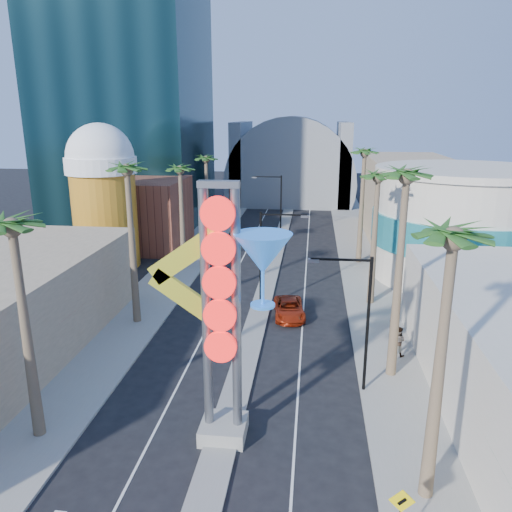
{
  "coord_description": "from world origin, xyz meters",
  "views": [
    {
      "loc": [
        4.01,
        -17.84,
        15.25
      ],
      "look_at": [
        -0.27,
        19.12,
        4.67
      ],
      "focal_mm": 35.0,
      "sensor_mm": 36.0,
      "label": 1
    }
  ],
  "objects": [
    {
      "name": "ground",
      "position": [
        0.0,
        0.0,
        0.0
      ],
      "size": [
        240.0,
        240.0,
        0.0
      ],
      "primitive_type": "plane",
      "color": "black",
      "rests_on": "ground"
    },
    {
      "name": "sidewalk_west",
      "position": [
        -9.5,
        35.0,
        0.07
      ],
      "size": [
        5.0,
        100.0,
        0.15
      ],
      "primitive_type": "cube",
      "color": "gray",
      "rests_on": "ground"
    },
    {
      "name": "sidewalk_east",
      "position": [
        9.5,
        35.0,
        0.07
      ],
      "size": [
        5.0,
        100.0,
        0.15
      ],
      "primitive_type": "cube",
      "color": "gray",
      "rests_on": "ground"
    },
    {
      "name": "median",
      "position": [
        0.0,
        38.0,
        0.07
      ],
      "size": [
        1.6,
        84.0,
        0.15
      ],
      "primitive_type": "cube",
      "color": "gray",
      "rests_on": "ground"
    },
    {
      "name": "hotel_tower",
      "position": [
        -22.0,
        52.0,
        25.0
      ],
      "size": [
        20.0,
        20.0,
        50.0
      ],
      "primitive_type": "cube",
      "color": "black",
      "rests_on": "ground"
    },
    {
      "name": "brick_filler_west",
      "position": [
        -16.0,
        38.0,
        4.0
      ],
      "size": [
        10.0,
        10.0,
        8.0
      ],
      "primitive_type": "cube",
      "color": "brown",
      "rests_on": "ground"
    },
    {
      "name": "filler_east",
      "position": [
        16.0,
        48.0,
        5.0
      ],
      "size": [
        10.0,
        20.0,
        10.0
      ],
      "primitive_type": "cube",
      "color": "#9D8565",
      "rests_on": "ground"
    },
    {
      "name": "beer_mug",
      "position": [
        -17.0,
        30.0,
        7.84
      ],
      "size": [
        7.0,
        7.0,
        14.5
      ],
      "color": "#C4811A",
      "rests_on": "ground"
    },
    {
      "name": "turquoise_building",
      "position": [
        18.0,
        30.0,
        5.25
      ],
      "size": [
        16.6,
        16.6,
        10.6
      ],
      "color": "beige",
      "rests_on": "ground"
    },
    {
      "name": "canopy",
      "position": [
        0.0,
        72.0,
        4.31
      ],
      "size": [
        22.0,
        16.0,
        22.0
      ],
      "color": "slate",
      "rests_on": "ground"
    },
    {
      "name": "neon_sign",
      "position": [
        0.82,
        2.96,
        7.31
      ],
      "size": [
        6.53,
        2.6,
        12.55
      ],
      "color": "gray",
      "rests_on": "ground"
    },
    {
      "name": "ped_sign",
      "position": [
        7.4,
        -3.03,
        1.89
      ],
      "size": [
        0.92,
        0.12,
        2.66
      ],
      "color": "black",
      "rests_on": "sidewalk_east"
    },
    {
      "name": "streetlight_0",
      "position": [
        0.55,
        20.0,
        4.88
      ],
      "size": [
        3.79,
        0.25,
        8.0
      ],
      "color": "black",
      "rests_on": "ground"
    },
    {
      "name": "streetlight_1",
      "position": [
        -0.55,
        44.0,
        4.88
      ],
      "size": [
        3.79,
        0.25,
        8.0
      ],
      "color": "black",
      "rests_on": "ground"
    },
    {
      "name": "streetlight_2",
      "position": [
        6.72,
        8.0,
        4.83
      ],
      "size": [
        3.45,
        0.25,
        8.0
      ],
      "color": "black",
      "rests_on": "ground"
    },
    {
      "name": "palm_0",
      "position": [
        -9.0,
        2.0,
        9.93
      ],
      "size": [
        2.4,
        2.4,
        11.7
      ],
      "color": "brown",
      "rests_on": "ground"
    },
    {
      "name": "palm_1",
      "position": [
        -9.0,
        16.0,
        10.82
      ],
      "size": [
        2.4,
        2.4,
        12.7
      ],
      "color": "brown",
      "rests_on": "ground"
    },
    {
      "name": "palm_2",
      "position": [
        -9.0,
        30.0,
        9.48
      ],
      "size": [
        2.4,
        2.4,
        11.2
      ],
      "color": "brown",
      "rests_on": "ground"
    },
    {
      "name": "palm_3",
      "position": [
        -9.0,
        42.0,
        9.48
      ],
      "size": [
        2.4,
        2.4,
        11.2
      ],
      "color": "brown",
      "rests_on": "ground"
    },
    {
      "name": "palm_4",
      "position": [
        9.0,
        0.0,
        10.38
      ],
      "size": [
        2.4,
        2.4,
        12.2
      ],
      "color": "brown",
      "rests_on": "ground"
    },
    {
      "name": "palm_5",
      "position": [
        9.0,
        10.0,
        11.27
      ],
      "size": [
        2.4,
        2.4,
        13.2
      ],
      "color": "brown",
      "rests_on": "ground"
    },
    {
      "name": "palm_6",
      "position": [
        9.0,
        22.0,
        9.93
      ],
      "size": [
        2.4,
        2.4,
        11.7
      ],
      "color": "brown",
      "rests_on": "ground"
    },
    {
      "name": "palm_7",
      "position": [
        9.0,
        34.0,
        10.82
      ],
      "size": [
        2.4,
        2.4,
        12.7
      ],
      "color": "brown",
      "rests_on": "ground"
    },
    {
      "name": "red_pickup",
      "position": [
        2.41,
        18.45,
        0.68
      ],
      "size": [
        2.83,
        5.12,
        1.36
      ],
      "primitive_type": "imported",
      "rotation": [
        0.0,
        0.0,
        0.12
      ],
      "color": "#9B240B",
      "rests_on": "ground"
    },
    {
      "name": "pedestrian_a",
      "position": [
        9.91,
        15.16,
        1.07
      ],
      "size": [
        0.79,
        0.65,
        1.85
      ],
      "primitive_type": "imported",
      "rotation": [
        0.0,
        0.0,
        2.79
      ],
      "color": "gray",
      "rests_on": "sidewalk_east"
    },
    {
      "name": "pedestrian_b",
      "position": [
        9.76,
        12.52,
        1.14
      ],
      "size": [
        1.21,
        1.14,
        1.97
      ],
      "primitive_type": "imported",
      "rotation": [
        0.0,
        0.0,
        2.59
      ],
      "color": "gray",
      "rests_on": "sidewalk_east"
    }
  ]
}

